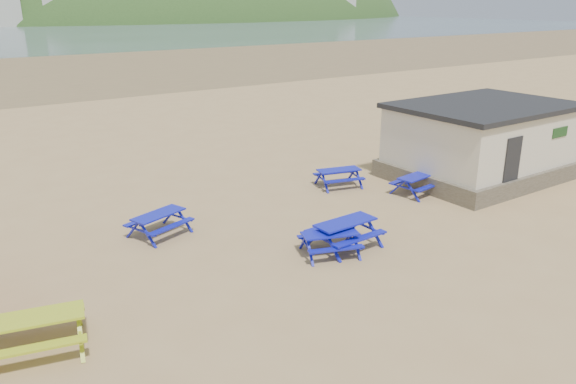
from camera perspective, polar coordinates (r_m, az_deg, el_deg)
ground at (r=17.87m, az=0.51°, el=-4.82°), size 400.00×400.00×0.00m
picnic_table_blue_a at (r=18.52m, az=-12.95°, el=-3.21°), size 2.13×1.92×0.74m
picnic_table_blue_b at (r=22.87m, az=5.17°, el=1.44°), size 2.04×1.80×0.73m
picnic_table_blue_c at (r=22.49m, az=12.96°, el=0.75°), size 1.94×1.65×0.74m
picnic_table_blue_d at (r=16.75m, az=4.27°, el=-5.25°), size 2.02×1.83×0.70m
picnic_table_blue_e at (r=17.30m, az=5.82°, el=-4.25°), size 2.03×1.66×0.83m
picnic_table_blue_f at (r=22.88m, az=18.67°, el=0.67°), size 2.18×1.82×0.85m
picnic_table_yellow at (r=13.49m, az=-24.21°, el=-13.02°), size 2.35×2.06×0.85m
amenity_block at (r=25.22m, az=19.07°, el=4.97°), size 7.40×5.40×3.15m
headland_town at (r=263.16m, az=-12.94°, el=14.68°), size 264.00×144.00×108.00m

